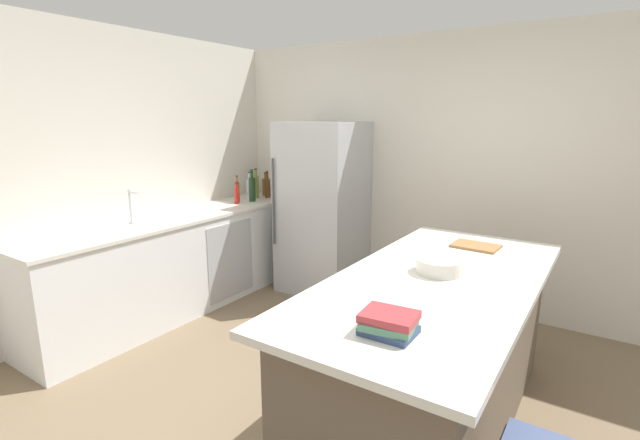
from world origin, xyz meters
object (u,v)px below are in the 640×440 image
(sink_faucet, at_px, (131,206))
(soda_bottle, at_px, (250,188))
(kitchen_island, at_px, (433,352))
(vinegar_bottle, at_px, (237,191))
(wine_bottle, at_px, (252,189))
(olive_oil_bottle, at_px, (256,186))
(syrup_bottle, at_px, (267,187))
(cutting_board, at_px, (476,246))
(mixing_bowl, at_px, (440,266))
(cookbook_stack, at_px, (389,323))
(refrigerator, at_px, (323,208))
(hot_sauce_bottle, at_px, (237,195))
(whiskey_bottle, at_px, (266,186))

(sink_faucet, relative_size, soda_bottle, 0.97)
(kitchen_island, height_order, vinegar_bottle, vinegar_bottle)
(sink_faucet, height_order, wine_bottle, wine_bottle)
(olive_oil_bottle, height_order, vinegar_bottle, olive_oil_bottle)
(syrup_bottle, xyz_separation_m, olive_oil_bottle, (-0.10, -0.08, 0.02))
(olive_oil_bottle, height_order, cutting_board, olive_oil_bottle)
(kitchen_island, bearing_deg, mixing_bowl, 100.92)
(cookbook_stack, relative_size, cutting_board, 0.76)
(syrup_bottle, relative_size, wine_bottle, 0.87)
(cutting_board, bearing_deg, wine_bottle, 168.03)
(refrigerator, height_order, wine_bottle, refrigerator)
(refrigerator, bearing_deg, mixing_bowl, -39.09)
(soda_bottle, bearing_deg, kitchen_island, -27.41)
(soda_bottle, height_order, cookbook_stack, soda_bottle)
(soda_bottle, bearing_deg, cookbook_stack, -38.38)
(syrup_bottle, height_order, hot_sauce_bottle, syrup_bottle)
(vinegar_bottle, bearing_deg, cookbook_stack, -35.70)
(whiskey_bottle, bearing_deg, hot_sauce_bottle, -83.50)
(kitchen_island, bearing_deg, hot_sauce_bottle, 156.98)
(vinegar_bottle, distance_m, cutting_board, 2.73)
(whiskey_bottle, distance_m, olive_oil_bottle, 0.17)
(soda_bottle, xyz_separation_m, hot_sauce_bottle, (0.06, -0.27, -0.03))
(cutting_board, bearing_deg, vinegar_bottle, 170.67)
(soda_bottle, xyz_separation_m, wine_bottle, (0.11, -0.08, 0.02))
(refrigerator, relative_size, wine_bottle, 5.08)
(soda_bottle, height_order, wine_bottle, wine_bottle)
(wine_bottle, relative_size, vinegar_bottle, 1.22)
(refrigerator, bearing_deg, cookbook_stack, -51.38)
(cookbook_stack, bearing_deg, whiskey_bottle, 138.23)
(refrigerator, distance_m, cutting_board, 1.94)
(refrigerator, relative_size, olive_oil_bottle, 5.30)
(cookbook_stack, bearing_deg, olive_oil_bottle, 140.28)
(hot_sauce_bottle, xyz_separation_m, mixing_bowl, (2.59, -1.01, -0.03))
(wine_bottle, distance_m, cookbook_stack, 3.33)
(kitchen_island, height_order, soda_bottle, soda_bottle)
(refrigerator, distance_m, olive_oil_bottle, 0.91)
(cutting_board, bearing_deg, kitchen_island, -91.20)
(sink_faucet, xyz_separation_m, mixing_bowl, (2.67, 0.20, -0.10))
(syrup_bottle, relative_size, vinegar_bottle, 1.07)
(hot_sauce_bottle, height_order, cutting_board, hot_sauce_bottle)
(whiskey_bottle, xyz_separation_m, cookbook_stack, (2.73, -2.44, -0.05))
(kitchen_island, height_order, whiskey_bottle, whiskey_bottle)
(wine_bottle, distance_m, mixing_bowl, 2.80)
(wine_bottle, height_order, mixing_bowl, wine_bottle)
(whiskey_bottle, height_order, mixing_bowl, whiskey_bottle)
(olive_oil_bottle, xyz_separation_m, cookbook_stack, (2.73, -2.27, -0.07))
(mixing_bowl, bearing_deg, wine_bottle, 154.61)
(syrup_bottle, bearing_deg, cookbook_stack, -41.80)
(syrup_bottle, bearing_deg, cutting_board, -17.68)
(sink_faucet, xyz_separation_m, cutting_board, (2.70, 0.85, -0.13))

